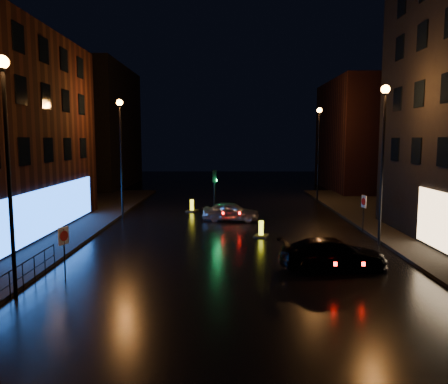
{
  "coord_description": "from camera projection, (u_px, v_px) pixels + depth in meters",
  "views": [
    {
      "loc": [
        -0.34,
        -16.84,
        5.59
      ],
      "look_at": [
        -0.48,
        6.32,
        2.8
      ],
      "focal_mm": 35.0,
      "sensor_mm": 36.0,
      "label": 1
    }
  ],
  "objects": [
    {
      "name": "dark_sedan",
      "position": [
        333.0,
        254.0,
        18.81
      ],
      "size": [
        4.84,
        2.44,
        1.35
      ],
      "primitive_type": "imported",
      "rotation": [
        0.0,
        0.0,
        1.69
      ],
      "color": "black",
      "rests_on": "ground"
    },
    {
      "name": "silver_hatchback",
      "position": [
        231.0,
        211.0,
        30.1
      ],
      "size": [
        4.03,
        2.03,
        1.32
      ],
      "primitive_type": "imported",
      "rotation": [
        0.0,
        0.0,
        1.44
      ],
      "color": "#B9BAC1",
      "rests_on": "ground"
    },
    {
      "name": "guard_railing",
      "position": [
        22.0,
        270.0,
        16.35
      ],
      "size": [
        0.05,
        6.04,
        1.0
      ],
      "color": "black",
      "rests_on": "ground"
    },
    {
      "name": "street_lamp_rfar",
      "position": [
        319.0,
        140.0,
        38.52
      ],
      "size": [
        0.44,
        0.44,
        8.37
      ],
      "color": "black",
      "rests_on": "ground"
    },
    {
      "name": "ground",
      "position": [
        235.0,
        281.0,
        17.39
      ],
      "size": [
        120.0,
        120.0,
        0.0
      ],
      "primitive_type": "plane",
      "color": "black",
      "rests_on": "ground"
    },
    {
      "name": "street_lamp_lfar",
      "position": [
        121.0,
        140.0,
        30.66
      ],
      "size": [
        0.44,
        0.44,
        8.37
      ],
      "color": "black",
      "rests_on": "ground"
    },
    {
      "name": "traffic_signal",
      "position": [
        215.0,
        211.0,
        31.23
      ],
      "size": [
        1.4,
        2.4,
        3.45
      ],
      "color": "black",
      "rests_on": "ground"
    },
    {
      "name": "road_sign_right",
      "position": [
        364.0,
        205.0,
        26.15
      ],
      "size": [
        0.16,
        0.55,
        2.27
      ],
      "rotation": [
        0.0,
        0.0,
        3.33
      ],
      "color": "black",
      "rests_on": "ground"
    },
    {
      "name": "street_lamp_lnear",
      "position": [
        7.0,
        140.0,
        14.78
      ],
      "size": [
        0.44,
        0.44,
        8.37
      ],
      "color": "black",
      "rests_on": "ground"
    },
    {
      "name": "building_far_right",
      "position": [
        365.0,
        136.0,
        48.35
      ],
      "size": [
        8.0,
        14.0,
        12.0
      ],
      "primitive_type": "cube",
      "color": "black",
      "rests_on": "ground"
    },
    {
      "name": "street_lamp_rnear",
      "position": [
        383.0,
        140.0,
        22.63
      ],
      "size": [
        0.44,
        0.44,
        8.37
      ],
      "color": "black",
      "rests_on": "ground"
    },
    {
      "name": "bollard_far",
      "position": [
        192.0,
        209.0,
        34.15
      ],
      "size": [
        1.0,
        1.23,
        0.93
      ],
      "rotation": [
        0.0,
        0.0,
        -0.31
      ],
      "color": "black",
      "rests_on": "ground"
    },
    {
      "name": "road_sign_left",
      "position": [
        64.0,
        240.0,
        17.32
      ],
      "size": [
        0.26,
        0.49,
        2.14
      ],
      "rotation": [
        0.0,
        0.0,
        -0.43
      ],
      "color": "black",
      "rests_on": "ground"
    },
    {
      "name": "bollard_near",
      "position": [
        261.0,
        233.0,
        25.26
      ],
      "size": [
        0.99,
        1.22,
        0.93
      ],
      "rotation": [
        0.0,
        0.0,
        -0.31
      ],
      "color": "black",
      "rests_on": "ground"
    },
    {
      "name": "building_far_left",
      "position": [
        94.0,
        127.0,
        51.39
      ],
      "size": [
        8.0,
        16.0,
        14.0
      ],
      "primitive_type": "cube",
      "color": "black",
      "rests_on": "ground"
    }
  ]
}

